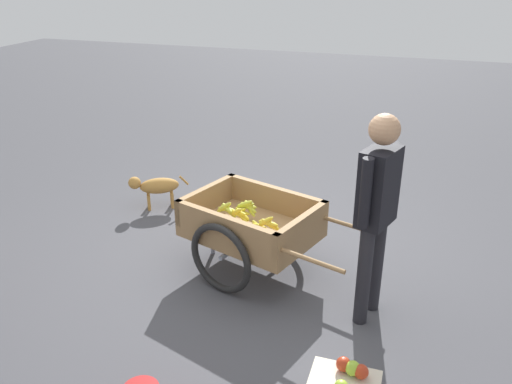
{
  "coord_description": "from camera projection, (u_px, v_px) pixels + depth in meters",
  "views": [
    {
      "loc": [
        -1.32,
        4.06,
        2.63
      ],
      "look_at": [
        0.01,
        0.04,
        0.75
      ],
      "focal_mm": 37.01,
      "sensor_mm": 36.0,
      "label": 1
    }
  ],
  "objects": [
    {
      "name": "vendor_person",
      "position": [
        377.0,
        202.0,
        3.85
      ],
      "size": [
        0.3,
        0.55,
        1.66
      ],
      "color": "black",
      "rests_on": "ground"
    },
    {
      "name": "fruit_cart",
      "position": [
        251.0,
        227.0,
        4.7
      ],
      "size": [
        1.8,
        1.23,
        0.71
      ],
      "color": "#937047",
      "rests_on": "ground"
    },
    {
      "name": "ground_plane",
      "position": [
        259.0,
        263.0,
        4.97
      ],
      "size": [
        24.0,
        24.0,
        0.0
      ],
      "primitive_type": "plane",
      "color": "#47474C"
    },
    {
      "name": "dog",
      "position": [
        156.0,
        186.0,
        5.96
      ],
      "size": [
        0.6,
        0.4,
        0.4
      ],
      "color": "#AD7A38",
      "rests_on": "ground"
    }
  ]
}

